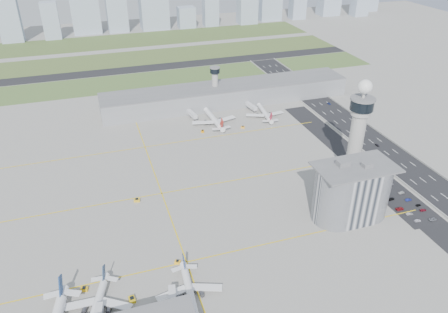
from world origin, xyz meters
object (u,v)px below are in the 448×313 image
object	(u,v)px
car_lot_8	(418,205)
car_hw_4	(282,81)
tug_4	(203,131)
tug_5	(243,127)
car_hw_1	(377,145)
car_hw_2	(329,104)
airplane_near_b	(96,302)
jet_bridge_far_1	(247,105)
airplane_far_b	(265,110)
car_lot_9	(408,200)
airplane_far_a	(214,116)
admin_building	(352,192)
tug_0	(84,289)
airplane_near_c	(190,289)
car_lot_4	(381,193)
car_lot_0	(418,220)
car_lot_11	(390,184)
tug_3	(137,200)
jet_bridge_far_0	(188,112)
car_lot_3	(391,199)
control_tower	(358,129)
car_lot_1	(409,214)
secondary_tower	(215,82)
tug_1	(132,299)
car_lot_7	(423,210)
car_lot_2	(400,209)
tug_2	(178,262)
car_lot_5	(376,186)
car_lot_6	(433,219)
car_lot_10	(401,193)

from	to	relation	value
car_lot_8	car_hw_4	world-z (taller)	car_hw_4
tug_4	tug_5	xyz separation A→B (m)	(30.81, -2.92, -0.00)
tug_4	tug_5	size ratio (longest dim) A/B	1.00
car_hw_1	car_hw_2	size ratio (longest dim) A/B	0.84
airplane_near_b	jet_bridge_far_1	size ratio (longest dim) A/B	2.48
airplane_far_b	car_lot_9	size ratio (longest dim) A/B	9.56
airplane_far_a	car_hw_4	world-z (taller)	airplane_far_a
admin_building	tug_0	size ratio (longest dim) A/B	13.59
airplane_near_c	car_lot_4	bearing A→B (deg)	112.36
jet_bridge_far_1	car_lot_4	xyz separation A→B (m)	(29.88, -142.26, -2.25)
car_lot_0	airplane_near_b	bearing A→B (deg)	99.37
tug_0	car_lot_11	bearing A→B (deg)	113.55
airplane_far_b	tug_3	world-z (taller)	airplane_far_b
jet_bridge_far_0	car_lot_3	xyz separation A→B (m)	(81.18, -149.44, -2.20)
car_lot_9	car_hw_1	xyz separation A→B (m)	(22.85, 61.74, -0.05)
control_tower	airplane_near_b	xyz separation A→B (m)	(-154.01, -54.19, -30.18)
tug_5	car_lot_3	world-z (taller)	tug_5
car_lot_3	car_hw_1	distance (m)	66.15
tug_5	car_lot_3	bearing A→B (deg)	49.64
car_lot_1	car_lot_8	bearing A→B (deg)	-58.90
car_lot_0	tug_5	bearing A→B (deg)	26.44
car_lot_8	car_hw_2	bearing A→B (deg)	-17.46
car_lot_4	car_lot_9	size ratio (longest dim) A/B	0.92
airplane_near_b	car_hw_4	xyz separation A→B (m)	(189.00, 226.58, -4.27)
secondary_tower	tug_0	bearing A→B (deg)	-122.48
tug_1	car_lot_3	distance (m)	153.37
car_lot_7	secondary_tower	bearing A→B (deg)	21.67
jet_bridge_far_0	tug_3	world-z (taller)	jet_bridge_far_0
tug_0	car_lot_2	bearing A→B (deg)	106.52
tug_2	airplane_near_c	bearing A→B (deg)	30.63
car_lot_4	car_lot_5	xyz separation A→B (m)	(1.30, 7.23, -0.05)
airplane_far_a	tug_3	xyz separation A→B (m)	(-72.06, -85.90, -4.86)
admin_building	airplane_near_b	size ratio (longest dim) A/B	1.21
airplane_far_b	tug_3	bearing A→B (deg)	133.01
tug_5	car_lot_1	size ratio (longest dim) A/B	0.76
tug_4	jet_bridge_far_1	bearing A→B (deg)	-129.20
jet_bridge_far_0	car_lot_0	distance (m)	189.29
car_lot_5	car_lot_6	distance (m)	38.39
jet_bridge_far_1	car_lot_11	size ratio (longest dim) A/B	3.35
airplane_near_b	tug_4	bearing A→B (deg)	167.21
car_lot_3	car_hw_4	xyz separation A→B (m)	(23.81, 197.83, -0.07)
tug_3	car_lot_10	bearing A→B (deg)	-91.96
jet_bridge_far_0	tug_5	bearing A→B (deg)	33.90
admin_building	jet_bridge_far_1	size ratio (longest dim) A/B	3.00
car_lot_0	car_lot_1	distance (m)	6.28
car_lot_4	car_lot_8	xyz separation A→B (m)	(12.21, -16.91, -0.04)
car_lot_0	airplane_far_b	bearing A→B (deg)	16.01
airplane_far_b	car_lot_1	xyz separation A→B (m)	(24.39, -144.13, -4.48)
car_lot_2	car_hw_2	bearing A→B (deg)	-18.14
airplane_near_b	car_lot_1	world-z (taller)	airplane_near_b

